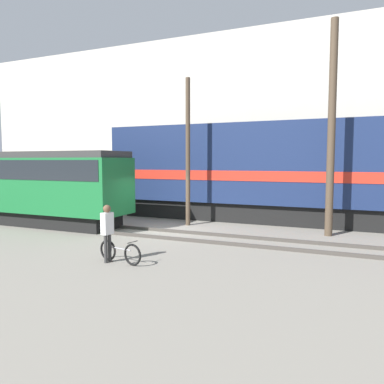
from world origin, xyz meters
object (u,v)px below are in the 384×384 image
object	(u,v)px
freight_locomotive	(294,171)
utility_pole_left	(188,153)
bicycle	(120,252)
utility_pole_center	(332,129)
streetcar	(42,183)
person	(107,227)

from	to	relation	value
freight_locomotive	utility_pole_left	bearing A→B (deg)	-149.55
bicycle	freight_locomotive	bearing A→B (deg)	68.94
utility_pole_left	utility_pole_center	xyz separation A→B (m)	(6.50, 0.00, 0.89)
streetcar	bicycle	world-z (taller)	streetcar
utility_pole_left	bicycle	bearing A→B (deg)	-82.99
freight_locomotive	bicycle	world-z (taller)	freight_locomotive
streetcar	person	world-z (taller)	streetcar
utility_pole_left	utility_pole_center	bearing A→B (deg)	0.00
freight_locomotive	streetcar	world-z (taller)	freight_locomotive
streetcar	utility_pole_center	size ratio (longest dim) A/B	1.03
freight_locomotive	utility_pole_left	size ratio (longest dim) A/B	2.76
streetcar	person	distance (m)	8.43
freight_locomotive	utility_pole_center	xyz separation A→B (m)	(1.86, -2.73, 1.81)
bicycle	utility_pole_center	size ratio (longest dim) A/B	0.19
streetcar	utility_pole_left	distance (m)	7.34
bicycle	person	size ratio (longest dim) A/B	0.95
freight_locomotive	person	xyz separation A→B (m)	(-4.17, -9.88, -1.53)
freight_locomotive	streetcar	size ratio (longest dim) A/B	2.15
utility_pole_left	freight_locomotive	bearing A→B (deg)	30.45
streetcar	person	xyz separation A→B (m)	(7.11, -4.42, -0.95)
streetcar	utility_pole_left	bearing A→B (deg)	22.33
person	utility_pole_center	world-z (taller)	utility_pole_center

